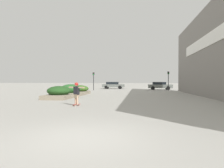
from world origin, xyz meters
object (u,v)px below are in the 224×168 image
(skateboarder, at_px, (76,91))
(traffic_light_left, at_px, (94,78))
(skateboard, at_px, (76,105))
(car_center_left, at_px, (160,86))
(traffic_light_right, at_px, (168,77))
(car_leftmost, at_px, (113,85))

(skateboarder, relative_size, traffic_light_left, 0.46)
(skateboard, xyz_separation_m, car_center_left, (7.98, 25.05, 0.70))
(skateboarder, bearing_deg, skateboard, 115.98)
(car_center_left, bearing_deg, traffic_light_right, 21.22)
(skateboarder, distance_m, car_center_left, 26.29)
(skateboarder, xyz_separation_m, traffic_light_right, (9.09, 22.19, 1.26))
(car_leftmost, bearing_deg, traffic_light_left, -22.09)
(car_leftmost, bearing_deg, car_center_left, 68.78)
(car_leftmost, height_order, traffic_light_left, traffic_light_left)
(car_center_left, distance_m, traffic_light_right, 3.40)
(car_leftmost, relative_size, car_center_left, 1.05)
(car_leftmost, distance_m, traffic_light_right, 12.16)
(skateboard, bearing_deg, traffic_light_left, 125.90)
(skateboard, height_order, skateboarder, skateboarder)
(car_center_left, bearing_deg, car_leftmost, -111.22)
(traffic_light_right, bearing_deg, skateboarder, -112.26)
(skateboarder, height_order, traffic_light_left, traffic_light_left)
(skateboarder, height_order, car_center_left, skateboarder)
(skateboard, distance_m, car_leftmost, 28.63)
(car_leftmost, xyz_separation_m, traffic_light_left, (-2.69, -6.63, 1.40))
(traffic_light_right, bearing_deg, car_leftmost, 147.97)
(car_leftmost, height_order, car_center_left, car_center_left)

